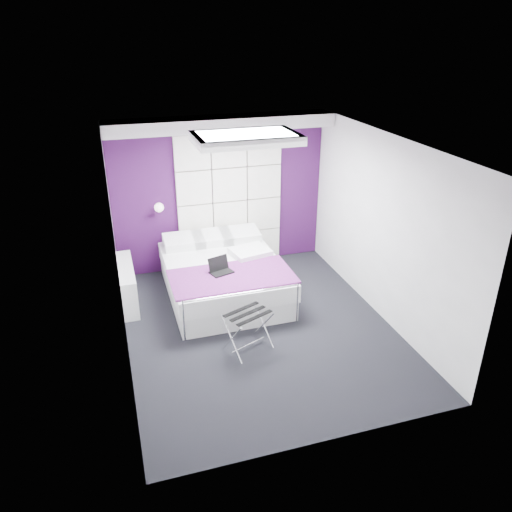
{
  "coord_description": "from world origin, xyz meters",
  "views": [
    {
      "loc": [
        -1.8,
        -5.65,
        3.88
      ],
      "look_at": [
        0.06,
        0.35,
        0.95
      ],
      "focal_mm": 35.0,
      "sensor_mm": 36.0,
      "label": 1
    }
  ],
  "objects_px": {
    "radiator": "(128,284)",
    "laptop": "(221,268)",
    "wall_lamp": "(159,207)",
    "luggage_rack": "(248,331)",
    "bed": "(223,277)",
    "nightstand": "(172,247)"
  },
  "relations": [
    {
      "from": "bed",
      "to": "luggage_rack",
      "type": "height_order",
      "value": "bed"
    },
    {
      "from": "wall_lamp",
      "to": "bed",
      "type": "relative_size",
      "value": 0.07
    },
    {
      "from": "wall_lamp",
      "to": "luggage_rack",
      "type": "relative_size",
      "value": 0.27
    },
    {
      "from": "radiator",
      "to": "luggage_rack",
      "type": "height_order",
      "value": "radiator"
    },
    {
      "from": "bed",
      "to": "radiator",
      "type": "bearing_deg",
      "value": 171.1
    },
    {
      "from": "nightstand",
      "to": "radiator",
      "type": "bearing_deg",
      "value": -137.82
    },
    {
      "from": "nightstand",
      "to": "luggage_rack",
      "type": "distance_m",
      "value": 2.53
    },
    {
      "from": "radiator",
      "to": "wall_lamp",
      "type": "bearing_deg",
      "value": 49.9
    },
    {
      "from": "wall_lamp",
      "to": "laptop",
      "type": "height_order",
      "value": "wall_lamp"
    },
    {
      "from": "luggage_rack",
      "to": "bed",
      "type": "bearing_deg",
      "value": 65.52
    },
    {
      "from": "radiator",
      "to": "laptop",
      "type": "relative_size",
      "value": 3.78
    },
    {
      "from": "wall_lamp",
      "to": "luggage_rack",
      "type": "xyz_separation_m",
      "value": [
        0.76,
        -2.48,
        -0.95
      ]
    },
    {
      "from": "radiator",
      "to": "laptop",
      "type": "bearing_deg",
      "value": -24.22
    },
    {
      "from": "nightstand",
      "to": "laptop",
      "type": "bearing_deg",
      "value": -68.18
    },
    {
      "from": "wall_lamp",
      "to": "radiator",
      "type": "xyz_separation_m",
      "value": [
        -0.64,
        -0.76,
        -0.92
      ]
    },
    {
      "from": "bed",
      "to": "laptop",
      "type": "xyz_separation_m",
      "value": [
        -0.12,
        -0.37,
        0.34
      ]
    },
    {
      "from": "wall_lamp",
      "to": "luggage_rack",
      "type": "distance_m",
      "value": 2.76
    },
    {
      "from": "radiator",
      "to": "nightstand",
      "type": "height_order",
      "value": "radiator"
    },
    {
      "from": "radiator",
      "to": "bed",
      "type": "xyz_separation_m",
      "value": [
        1.44,
        -0.23,
        0.02
      ]
    },
    {
      "from": "wall_lamp",
      "to": "bed",
      "type": "xyz_separation_m",
      "value": [
        0.8,
        -0.99,
        -0.9
      ]
    },
    {
      "from": "bed",
      "to": "laptop",
      "type": "relative_size",
      "value": 6.74
    },
    {
      "from": "wall_lamp",
      "to": "radiator",
      "type": "distance_m",
      "value": 1.35
    }
  ]
}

